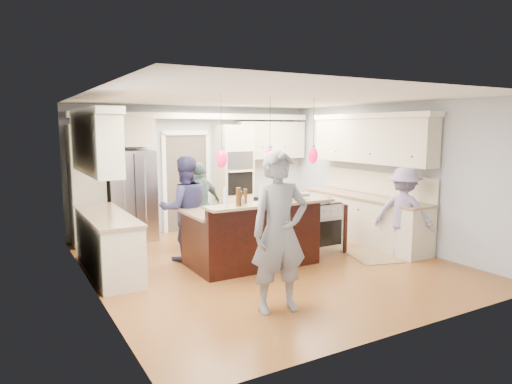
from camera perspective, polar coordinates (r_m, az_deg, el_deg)
ground_plane at (r=7.72m, az=1.30°, el=-8.80°), size 6.00×6.00×0.00m
room_shell at (r=7.40m, az=1.35°, el=4.80°), size 5.54×6.04×2.72m
refrigerator at (r=9.35m, az=-15.39°, el=-0.48°), size 0.90×0.70×1.80m
oven_column at (r=10.14m, az=-2.81°, el=1.88°), size 0.72×0.69×2.30m
back_upper_cabinets at (r=9.61m, az=-11.09°, el=4.50°), size 5.30×0.61×2.54m
right_counter_run at (r=9.19m, az=13.52°, el=0.43°), size 0.64×3.10×2.51m
left_cabinets at (r=7.35m, az=-18.61°, el=-1.62°), size 0.64×2.30×2.51m
kitchen_island at (r=7.53m, az=-0.59°, el=-5.40°), size 2.10×1.46×1.12m
island_range at (r=8.36m, az=7.64°, el=-4.33°), size 0.82×0.71×0.92m
pendant_lights at (r=6.84m, az=1.76°, el=4.42°), size 1.75×0.15×1.03m
person_bar_end at (r=5.53m, az=2.95°, el=-5.04°), size 0.79×0.59×1.97m
person_far_left at (r=7.79m, az=-8.89°, el=-2.06°), size 0.94×0.78×1.77m
person_far_right at (r=8.71m, az=-6.95°, el=-1.52°), size 1.01×0.67×1.60m
person_range_side at (r=8.29m, az=17.99°, el=-2.46°), size 0.99×1.17×1.56m
floor_rug at (r=8.35m, az=14.19°, el=-7.70°), size 0.98×1.21×0.01m
water_bottle at (r=6.44m, az=-3.85°, el=-0.69°), size 0.08×0.08×0.28m
beer_bottle_a at (r=6.56m, az=-1.95°, el=-0.80°), size 0.05×0.05×0.21m
beer_bottle_b at (r=6.52m, az=-2.23°, el=-0.62°), size 0.09×0.09×0.27m
beer_bottle_c at (r=6.77m, az=-1.35°, el=-0.52°), size 0.06×0.06×0.22m
drink_can at (r=6.54m, az=-1.69°, el=-1.28°), size 0.08×0.08×0.11m
cutting_board at (r=7.13m, az=3.88°, el=-0.83°), size 0.57×0.46×0.04m
pot_large at (r=8.30m, az=5.88°, el=-0.62°), size 0.25×0.25×0.14m
pot_small at (r=8.35m, az=8.75°, el=-0.82°), size 0.18×0.18×0.09m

